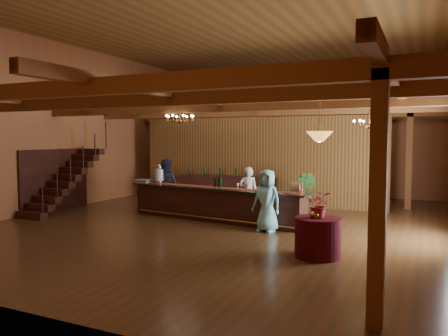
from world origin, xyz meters
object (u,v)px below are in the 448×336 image
at_px(staff_second, 166,185).
at_px(chandelier_left, 180,118).
at_px(guest, 267,201).
at_px(bartender, 248,192).
at_px(backbar_shelf, 228,190).
at_px(pendant_lamp, 319,136).
at_px(round_table, 318,237).
at_px(floor_plant, 305,192).
at_px(tasting_bar, 215,204).
at_px(raffle_drum, 296,187).
at_px(beverage_dispenser, 159,174).
at_px(chandelier_right, 370,123).

bearing_deg(staff_second, chandelier_left, 129.52).
bearing_deg(guest, bartender, 136.18).
height_order(staff_second, guest, staff_second).
bearing_deg(backbar_shelf, bartender, -63.07).
relative_size(pendant_lamp, staff_second, 0.53).
xyz_separation_m(round_table, pendant_lamp, (-0.00, 0.00, 2.01)).
distance_m(round_table, bartender, 4.40).
distance_m(bartender, floor_plant, 2.05).
distance_m(tasting_bar, guest, 2.02).
relative_size(chandelier_left, bartender, 0.53).
height_order(tasting_bar, pendant_lamp, pendant_lamp).
distance_m(backbar_shelf, round_table, 7.25).
height_order(tasting_bar, chandelier_left, chandelier_left).
bearing_deg(floor_plant, pendant_lamp, -72.58).
bearing_deg(pendant_lamp, raffle_drum, 115.91).
distance_m(chandelier_left, guest, 3.50).
relative_size(beverage_dispenser, pendant_lamp, 0.67).
bearing_deg(raffle_drum, pendant_lamp, -64.09).
distance_m(backbar_shelf, staff_second, 2.68).
bearing_deg(guest, raffle_drum, 42.36).
bearing_deg(chandelier_left, bartender, 35.93).
height_order(chandelier_right, pendant_lamp, same).
bearing_deg(beverage_dispenser, guest, -15.36).
relative_size(backbar_shelf, chandelier_right, 4.43).
bearing_deg(staff_second, round_table, 141.57).
height_order(pendant_lamp, floor_plant, pendant_lamp).
height_order(tasting_bar, raffle_drum, raffle_drum).
bearing_deg(raffle_drum, floor_plant, 99.96).
bearing_deg(bartender, guest, 111.69).
height_order(raffle_drum, chandelier_right, chandelier_right).
height_order(raffle_drum, chandelier_left, chandelier_left).
xyz_separation_m(raffle_drum, floor_plant, (-0.48, 2.74, -0.48)).
bearing_deg(backbar_shelf, floor_plant, -22.91).
bearing_deg(staff_second, floor_plant, -165.80).
bearing_deg(backbar_shelf, pendant_lamp, -60.87).
bearing_deg(backbar_shelf, raffle_drum, -54.46).
xyz_separation_m(backbar_shelf, staff_second, (-1.09, -2.42, 0.35)).
height_order(pendant_lamp, staff_second, pendant_lamp).
relative_size(raffle_drum, staff_second, 0.20).
distance_m(round_table, guest, 2.52).
relative_size(tasting_bar, staff_second, 3.37).
height_order(tasting_bar, bartender, bartender).
xyz_separation_m(beverage_dispenser, staff_second, (0.00, 0.35, -0.39)).
distance_m(chandelier_left, staff_second, 2.62).
bearing_deg(chandelier_right, backbar_shelf, 153.45).
relative_size(raffle_drum, floor_plant, 0.26).
bearing_deg(beverage_dispenser, round_table, -27.07).
bearing_deg(tasting_bar, pendant_lamp, -28.54).
height_order(round_table, staff_second, staff_second).
relative_size(tasting_bar, chandelier_right, 7.18).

